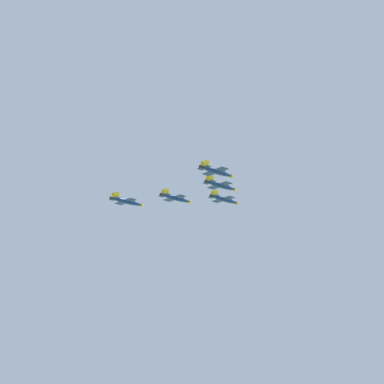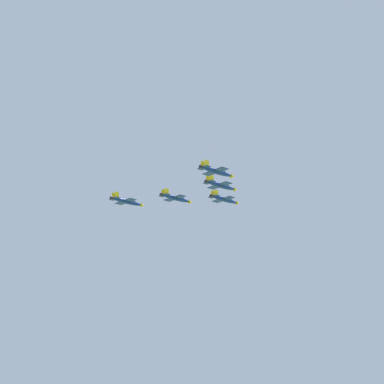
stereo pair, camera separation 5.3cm
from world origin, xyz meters
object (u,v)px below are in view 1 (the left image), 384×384
jet_right_wingman (221,185)px  jet_left_wingman (176,198)px  jet_lead (225,199)px  jet_right_outer (217,171)px  jet_left_outer (127,201)px

jet_right_wingman → jet_left_wingman: bearing=91.0°
jet_lead → jet_right_wingman: (-17.74, -3.18, -0.39)m
jet_lead → jet_right_wingman: jet_lead is taller
jet_right_outer → jet_left_outer: bearing=91.0°
jet_lead → jet_left_wingman: size_ratio=0.99×
jet_right_wingman → jet_right_outer: bearing=-138.7°
jet_lead → jet_left_outer: 36.08m
jet_right_outer → jet_left_wingman: bearing=69.6°
jet_left_wingman → jet_right_wingman: jet_left_wingman is taller
jet_left_outer → jet_right_outer: jet_left_outer is taller
jet_left_outer → jet_right_outer: 46.70m
jet_left_wingman → jet_right_outer: jet_left_wingman is taller
jet_left_outer → jet_lead: bearing=-39.8°
jet_left_outer → jet_right_wingman: bearing=-68.0°
jet_lead → jet_right_wingman: 18.03m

